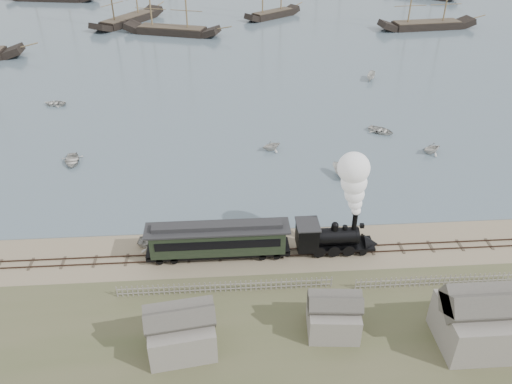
{
  "coord_description": "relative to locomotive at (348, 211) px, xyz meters",
  "views": [
    {
      "loc": [
        -6.1,
        -39.81,
        31.16
      ],
      "look_at": [
        -3.1,
        3.87,
        3.5
      ],
      "focal_mm": 35.0,
      "sensor_mm": 36.0,
      "label": 1
    }
  ],
  "objects": [
    {
      "name": "ground",
      "position": [
        -5.1,
        2.0,
        -4.7
      ],
      "size": [
        600.0,
        600.0,
        0.0
      ],
      "primitive_type": "plane",
      "color": "gray",
      "rests_on": "ground"
    },
    {
      "name": "picket_fence_west",
      "position": [
        -11.6,
        -5.0,
        -4.7
      ],
      "size": [
        19.0,
        0.1,
        1.2
      ],
      "primitive_type": null,
      "color": "gray",
      "rests_on": "ground"
    },
    {
      "name": "rowboat_2",
      "position": [
        2.81,
        14.07,
        -3.98
      ],
      "size": [
        3.7,
        2.47,
        1.34
      ],
      "primitive_type": "imported",
      "rotation": [
        0.0,
        0.0,
        3.51
      ],
      "color": "beige",
      "rests_on": "harbor_water"
    },
    {
      "name": "picket_fence_east",
      "position": [
        7.4,
        -5.5,
        -4.7
      ],
      "size": [
        15.0,
        0.1,
        1.2
      ],
      "primitive_type": null,
      "color": "gray",
      "rests_on": "ground"
    },
    {
      "name": "rowboat_6",
      "position": [
        -38.39,
        39.72,
        -4.28
      ],
      "size": [
        3.09,
        3.89,
        0.72
      ],
      "primitive_type": "imported",
      "rotation": [
        0.0,
        0.0,
        4.52
      ],
      "color": "beige",
      "rests_on": "harbor_water"
    },
    {
      "name": "rowboat_1",
      "position": [
        -5.03,
        21.75,
        -3.92
      ],
      "size": [
        3.32,
        3.5,
        1.45
      ],
      "primitive_type": "imported",
      "rotation": [
        0.0,
        0.0,
        2.01
      ],
      "color": "beige",
      "rests_on": "harbor_water"
    },
    {
      "name": "shed_right",
      "position": [
        7.9,
        -12.0,
        -4.7
      ],
      "size": [
        6.0,
        5.0,
        5.1
      ],
      "primitive_type": null,
      "color": "gray",
      "rests_on": "ground"
    },
    {
      "name": "shed_mid",
      "position": [
        -3.1,
        -10.0,
        -4.7
      ],
      "size": [
        4.0,
        3.5,
        3.6
      ],
      "primitive_type": null,
      "color": "gray",
      "rests_on": "ground"
    },
    {
      "name": "rowboat_3",
      "position": [
        11.19,
        26.01,
        -4.26
      ],
      "size": [
        4.48,
        4.58,
        0.78
      ],
      "primitive_type": "imported",
      "rotation": [
        0.0,
        0.0,
        0.85
      ],
      "color": "beige",
      "rests_on": "harbor_water"
    },
    {
      "name": "rowboat_4",
      "position": [
        16.13,
        19.42,
        -3.88
      ],
      "size": [
        3.48,
        3.67,
        1.52
      ],
      "primitive_type": "imported",
      "rotation": [
        0.0,
        0.0,
        5.14
      ],
      "color": "beige",
      "rests_on": "harbor_water"
    },
    {
      "name": "beached_dinghy",
      "position": [
        -18.18,
        2.09,
        -4.28
      ],
      "size": [
        3.49,
        4.49,
        0.85
      ],
      "primitive_type": "imported",
      "rotation": [
        0.0,
        0.0,
        1.43
      ],
      "color": "beige",
      "rests_on": "ground"
    },
    {
      "name": "shed_left",
      "position": [
        -15.1,
        -11.0,
        -4.7
      ],
      "size": [
        5.0,
        4.0,
        4.1
      ],
      "primitive_type": null,
      "color": "gray",
      "rests_on": "ground"
    },
    {
      "name": "rowboat_5",
      "position": [
        15.54,
        47.96,
        -3.99
      ],
      "size": [
        3.62,
        2.57,
        1.31
      ],
      "primitive_type": "imported",
      "rotation": [
        0.0,
        0.0,
        2.72
      ],
      "color": "beige",
      "rests_on": "harbor_water"
    },
    {
      "name": "rowboat_0",
      "position": [
        -30.92,
        19.86,
        -4.25
      ],
      "size": [
        4.34,
        3.49,
        0.8
      ],
      "primitive_type": "imported",
      "rotation": [
        0.0,
        0.0,
        0.21
      ],
      "color": "beige",
      "rests_on": "harbor_water"
    },
    {
      "name": "passenger_coach",
      "position": [
        -12.23,
        0.0,
        -2.61
      ],
      "size": [
        13.65,
        2.63,
        3.31
      ],
      "color": "black",
      "rests_on": "ground"
    },
    {
      "name": "locomotive",
      "position": [
        0.0,
        0.0,
        0.0
      ],
      "size": [
        8.2,
        3.06,
        10.23
      ],
      "color": "black",
      "rests_on": "ground"
    },
    {
      "name": "rail_track",
      "position": [
        -5.1,
        0.0,
        -4.66
      ],
      "size": [
        120.0,
        1.8,
        0.16
      ],
      "color": "#38271E",
      "rests_on": "ground"
    }
  ]
}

